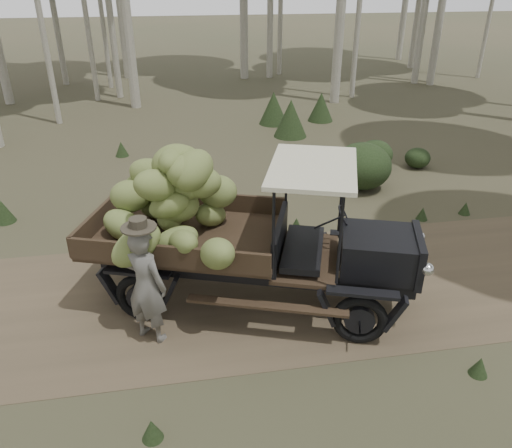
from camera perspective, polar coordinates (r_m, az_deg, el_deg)
name	(u,v)px	position (r m, az deg, el deg)	size (l,w,h in m)	color
ground	(240,294)	(9.02, -1.81, -7.97)	(120.00, 120.00, 0.00)	#473D2B
dirt_track	(240,294)	(9.01, -1.81, -7.95)	(70.00, 4.00, 0.01)	brown
banana_truck	(212,215)	(8.18, -5.09, 1.07)	(5.77, 3.54, 2.83)	black
farmer	(146,284)	(7.67, -12.50, -6.74)	(0.84, 0.78, 2.09)	#5D5A55
undergrowth	(73,316)	(8.07, -20.17, -9.86)	(23.28, 23.36, 1.37)	#233319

